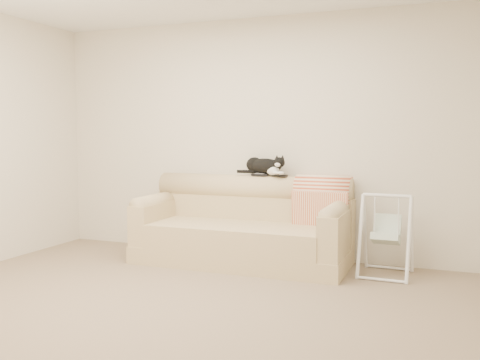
# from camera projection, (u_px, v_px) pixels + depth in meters

# --- Properties ---
(ground_plane) EXTENTS (5.00, 5.00, 0.00)m
(ground_plane) POSITION_uv_depth(u_px,v_px,m) (180.00, 309.00, 4.11)
(ground_plane) COLOR #7A654E
(ground_plane) RESTS_ON ground
(room_shell) EXTENTS (5.04, 4.04, 2.60)m
(room_shell) POSITION_uv_depth(u_px,v_px,m) (178.00, 110.00, 3.97)
(room_shell) COLOR beige
(room_shell) RESTS_ON ground
(sofa) EXTENTS (2.20, 0.93, 0.90)m
(sofa) POSITION_uv_depth(u_px,v_px,m) (244.00, 229.00, 5.61)
(sofa) COLOR tan
(sofa) RESTS_ON ground
(remote_a) EXTENTS (0.18, 0.05, 0.03)m
(remote_a) POSITION_uv_depth(u_px,v_px,m) (260.00, 175.00, 5.73)
(remote_a) COLOR black
(remote_a) RESTS_ON sofa
(remote_b) EXTENTS (0.18, 0.08, 0.02)m
(remote_b) POSITION_uv_depth(u_px,v_px,m) (280.00, 175.00, 5.64)
(remote_b) COLOR black
(remote_b) RESTS_ON sofa
(tuxedo_cat) EXTENTS (0.56, 0.28, 0.22)m
(tuxedo_cat) POSITION_uv_depth(u_px,v_px,m) (265.00, 166.00, 5.74)
(tuxedo_cat) COLOR black
(tuxedo_cat) RESTS_ON sofa
(throw_blanket) EXTENTS (0.57, 0.38, 0.58)m
(throw_blanket) POSITION_uv_depth(u_px,v_px,m) (323.00, 194.00, 5.50)
(throw_blanket) COLOR #C04120
(throw_blanket) RESTS_ON sofa
(baby_swing) EXTENTS (0.50, 0.53, 0.79)m
(baby_swing) POSITION_uv_depth(u_px,v_px,m) (386.00, 235.00, 5.07)
(baby_swing) COLOR white
(baby_swing) RESTS_ON ground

